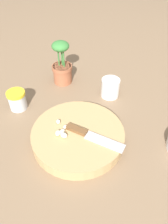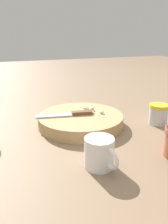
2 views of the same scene
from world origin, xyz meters
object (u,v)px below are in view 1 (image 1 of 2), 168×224
(coffee_mug, at_px, (110,87))
(potted_herb, at_px, (62,67))
(garlic_cloves, at_px, (61,131))
(cutting_board, at_px, (78,136))
(chef_knife, at_px, (91,136))
(spice_jar, at_px, (17,100))

(coffee_mug, relative_size, potted_herb, 0.54)
(garlic_cloves, bearing_deg, cutting_board, 20.44)
(cutting_board, xyz_separation_m, coffee_mug, (0.06, 0.27, 0.02))
(chef_knife, xyz_separation_m, garlic_cloves, (-0.10, -0.01, 0.00))
(spice_jar, bearing_deg, coffee_mug, 27.41)
(chef_knife, distance_m, coffee_mug, 0.28)
(cutting_board, distance_m, potted_herb, 0.36)
(cutting_board, height_order, spice_jar, spice_jar)
(cutting_board, bearing_deg, chef_knife, -11.85)
(cutting_board, relative_size, coffee_mug, 2.97)
(cutting_board, xyz_separation_m, potted_herb, (-0.16, 0.31, 0.06))
(coffee_mug, bearing_deg, chef_knife, -92.57)
(chef_knife, bearing_deg, garlic_cloves, -72.18)
(coffee_mug, bearing_deg, cutting_board, -102.27)
(potted_herb, bearing_deg, coffee_mug, -10.30)
(potted_herb, bearing_deg, chef_knife, -56.85)
(spice_jar, xyz_separation_m, potted_herb, (0.11, 0.21, 0.04))
(cutting_board, bearing_deg, potted_herb, 117.68)
(potted_herb, bearing_deg, cutting_board, -62.32)
(cutting_board, height_order, coffee_mug, coffee_mug)
(chef_knife, relative_size, spice_jar, 2.68)
(coffee_mug, distance_m, potted_herb, 0.23)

